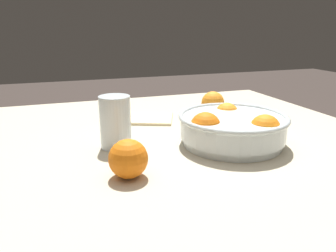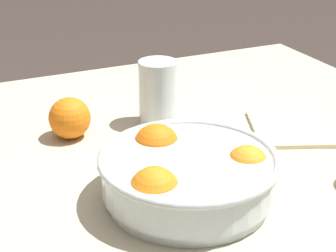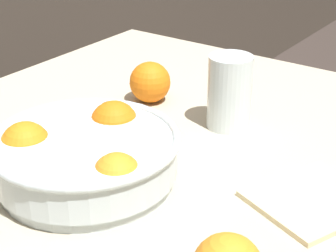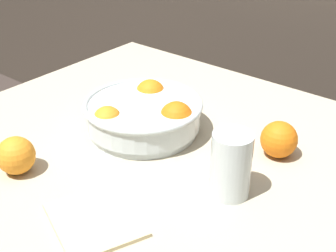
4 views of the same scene
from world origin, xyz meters
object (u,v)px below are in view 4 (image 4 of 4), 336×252
object	(u,v)px
orange_loose_near_bowl	(16,155)
orange_loose_front	(279,139)
juice_glass	(231,168)
fruit_bowl	(144,114)

from	to	relation	value
orange_loose_near_bowl	orange_loose_front	xyz separation A→B (m)	(0.38, 0.39, 0.00)
orange_loose_front	juice_glass	bearing A→B (deg)	-92.64
fruit_bowl	orange_loose_near_bowl	bearing A→B (deg)	-107.28
fruit_bowl	juice_glass	bearing A→B (deg)	-14.88
juice_glass	orange_loose_front	xyz separation A→B (m)	(0.01, 0.18, -0.02)
fruit_bowl	orange_loose_near_bowl	xyz separation A→B (m)	(-0.09, -0.29, -0.01)
orange_loose_near_bowl	orange_loose_front	size ratio (longest dim) A/B	0.99
orange_loose_near_bowl	fruit_bowl	bearing A→B (deg)	72.72
juice_glass	orange_loose_front	bearing A→B (deg)	87.36
fruit_bowl	orange_loose_near_bowl	distance (m)	0.30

